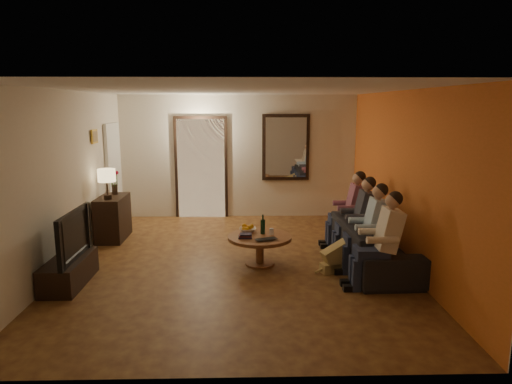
{
  "coord_description": "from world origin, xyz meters",
  "views": [
    {
      "loc": [
        0.12,
        -6.68,
        2.39
      ],
      "look_at": [
        0.3,
        0.3,
        1.05
      ],
      "focal_mm": 32.0,
      "sensor_mm": 36.0,
      "label": 1
    }
  ],
  "objects_px": {
    "person_a": "(384,244)",
    "sofa": "(371,244)",
    "person_b": "(371,232)",
    "coffee_table": "(260,250)",
    "dog": "(338,253)",
    "laptop": "(267,240)",
    "person_d": "(352,212)",
    "tv": "(66,235)",
    "table_lamp": "(107,184)",
    "tv_stand": "(69,271)",
    "wine_bottle": "(263,224)",
    "person_c": "(360,221)",
    "dresser": "(113,218)",
    "bowl": "(248,230)"
  },
  "relations": [
    {
      "from": "tv",
      "to": "person_b",
      "type": "relative_size",
      "value": 0.95
    },
    {
      "from": "tv",
      "to": "dog",
      "type": "distance_m",
      "value": 3.76
    },
    {
      "from": "person_a",
      "to": "bowl",
      "type": "distance_m",
      "value": 2.12
    },
    {
      "from": "sofa",
      "to": "person_b",
      "type": "xyz_separation_m",
      "value": [
        -0.1,
        -0.3,
        0.27
      ]
    },
    {
      "from": "dog",
      "to": "laptop",
      "type": "distance_m",
      "value": 1.04
    },
    {
      "from": "sofa",
      "to": "person_a",
      "type": "relative_size",
      "value": 1.86
    },
    {
      "from": "coffee_table",
      "to": "sofa",
      "type": "bearing_deg",
      "value": -1.65
    },
    {
      "from": "wine_bottle",
      "to": "laptop",
      "type": "distance_m",
      "value": 0.41
    },
    {
      "from": "tv_stand",
      "to": "sofa",
      "type": "bearing_deg",
      "value": 8.78
    },
    {
      "from": "sofa",
      "to": "person_b",
      "type": "relative_size",
      "value": 1.86
    },
    {
      "from": "person_a",
      "to": "tv_stand",
      "type": "bearing_deg",
      "value": 176.72
    },
    {
      "from": "wine_bottle",
      "to": "tv",
      "type": "bearing_deg",
      "value": -163.0
    },
    {
      "from": "person_a",
      "to": "tv",
      "type": "bearing_deg",
      "value": 176.72
    },
    {
      "from": "person_c",
      "to": "wine_bottle",
      "type": "bearing_deg",
      "value": -174.35
    },
    {
      "from": "person_c",
      "to": "laptop",
      "type": "relative_size",
      "value": 3.65
    },
    {
      "from": "person_a",
      "to": "laptop",
      "type": "distance_m",
      "value": 1.63
    },
    {
      "from": "tv",
      "to": "table_lamp",
      "type": "bearing_deg",
      "value": 0.0
    },
    {
      "from": "person_d",
      "to": "tv_stand",
      "type": "bearing_deg",
      "value": -159.52
    },
    {
      "from": "sofa",
      "to": "person_d",
      "type": "xyz_separation_m",
      "value": [
        -0.1,
        0.9,
        0.27
      ]
    },
    {
      "from": "tv_stand",
      "to": "person_c",
      "type": "xyz_separation_m",
      "value": [
        4.18,
        0.96,
        0.42
      ]
    },
    {
      "from": "person_c",
      "to": "laptop",
      "type": "height_order",
      "value": "person_c"
    },
    {
      "from": "person_a",
      "to": "sofa",
      "type": "bearing_deg",
      "value": 83.66
    },
    {
      "from": "table_lamp",
      "to": "dresser",
      "type": "bearing_deg",
      "value": 90.0
    },
    {
      "from": "wine_bottle",
      "to": "tv_stand",
      "type": "bearing_deg",
      "value": -163.0
    },
    {
      "from": "table_lamp",
      "to": "wine_bottle",
      "type": "height_order",
      "value": "table_lamp"
    },
    {
      "from": "person_a",
      "to": "table_lamp",
      "type": "bearing_deg",
      "value": 152.75
    },
    {
      "from": "tv_stand",
      "to": "wine_bottle",
      "type": "distance_m",
      "value": 2.8
    },
    {
      "from": "tv",
      "to": "person_a",
      "type": "xyz_separation_m",
      "value": [
        4.18,
        -0.24,
        -0.09
      ]
    },
    {
      "from": "table_lamp",
      "to": "tv",
      "type": "height_order",
      "value": "table_lamp"
    },
    {
      "from": "person_c",
      "to": "wine_bottle",
      "type": "height_order",
      "value": "person_c"
    },
    {
      "from": "table_lamp",
      "to": "laptop",
      "type": "height_order",
      "value": "table_lamp"
    },
    {
      "from": "sofa",
      "to": "laptop",
      "type": "xyz_separation_m",
      "value": [
        -1.58,
        -0.23,
        0.14
      ]
    },
    {
      "from": "laptop",
      "to": "dog",
      "type": "bearing_deg",
      "value": -23.4
    },
    {
      "from": "tv",
      "to": "person_d",
      "type": "height_order",
      "value": "person_d"
    },
    {
      "from": "coffee_table",
      "to": "tv_stand",
      "type": "bearing_deg",
      "value": -164.72
    },
    {
      "from": "person_b",
      "to": "coffee_table",
      "type": "distance_m",
      "value": 1.66
    },
    {
      "from": "person_b",
      "to": "laptop",
      "type": "bearing_deg",
      "value": 177.35
    },
    {
      "from": "laptop",
      "to": "tv",
      "type": "bearing_deg",
      "value": 168.35
    },
    {
      "from": "person_d",
      "to": "coffee_table",
      "type": "xyz_separation_m",
      "value": [
        -1.58,
        -0.85,
        -0.38
      ]
    },
    {
      "from": "person_d",
      "to": "wine_bottle",
      "type": "relative_size",
      "value": 3.87
    },
    {
      "from": "wine_bottle",
      "to": "bowl",
      "type": "bearing_deg",
      "value": 152.45
    },
    {
      "from": "table_lamp",
      "to": "laptop",
      "type": "distance_m",
      "value": 3.13
    },
    {
      "from": "tv",
      "to": "coffee_table",
      "type": "height_order",
      "value": "tv"
    },
    {
      "from": "sofa",
      "to": "person_a",
      "type": "distance_m",
      "value": 0.95
    },
    {
      "from": "dog",
      "to": "person_d",
      "type": "bearing_deg",
      "value": 50.97
    },
    {
      "from": "laptop",
      "to": "wine_bottle",
      "type": "bearing_deg",
      "value": 76.8
    },
    {
      "from": "tv_stand",
      "to": "tv",
      "type": "distance_m",
      "value": 0.51
    },
    {
      "from": "coffee_table",
      "to": "laptop",
      "type": "xyz_separation_m",
      "value": [
        0.1,
        -0.28,
        0.24
      ]
    },
    {
      "from": "tv",
      "to": "person_b",
      "type": "bearing_deg",
      "value": -85.07
    },
    {
      "from": "dresser",
      "to": "table_lamp",
      "type": "height_order",
      "value": "table_lamp"
    }
  ]
}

